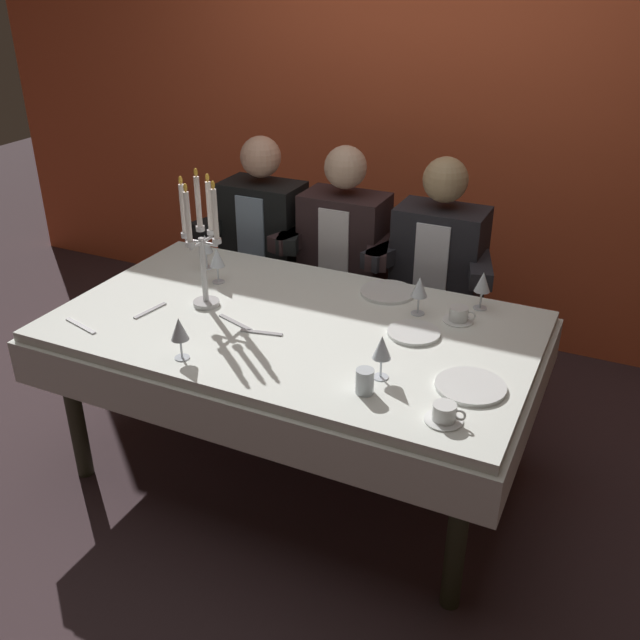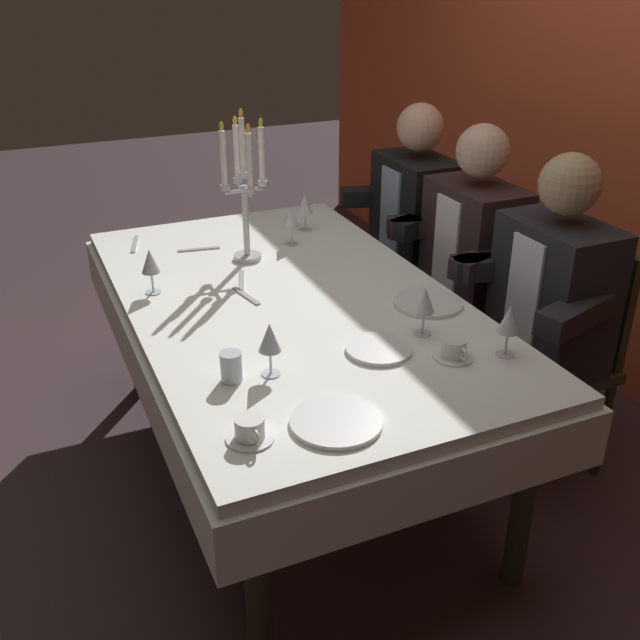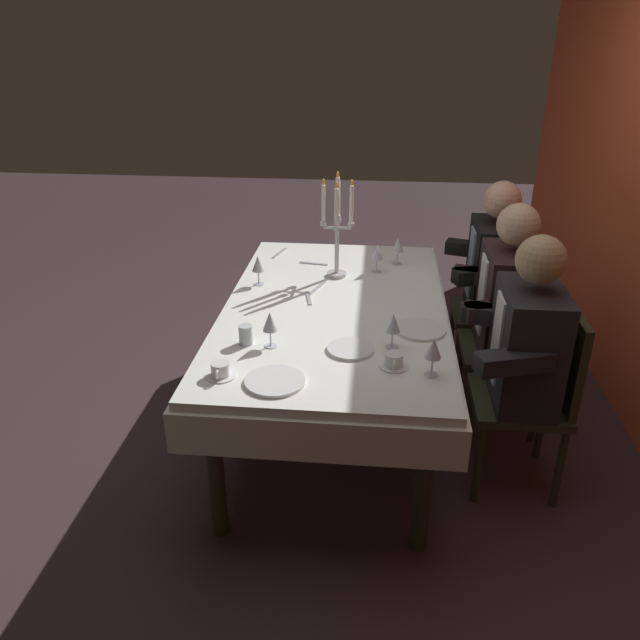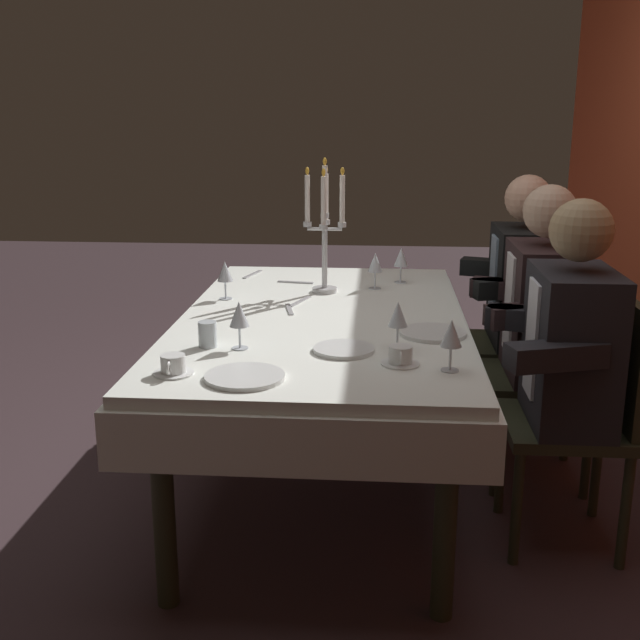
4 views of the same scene
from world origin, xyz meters
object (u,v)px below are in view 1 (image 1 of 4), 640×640
at_px(wine_glass_0, 179,330).
at_px(wine_glass_1, 205,245).
at_px(coffee_cup_1, 445,414).
at_px(dinner_plate_1, 388,292).
at_px(dinner_plate_2, 414,333).
at_px(dining_table, 294,348).
at_px(dinner_plate_0, 471,386).
at_px(wine_glass_5, 483,283).
at_px(seated_diner_2, 439,260).
at_px(water_tumbler_0, 365,381).
at_px(wine_glass_2, 419,288).
at_px(coffee_cup_0, 459,315).
at_px(wine_glass_3, 382,349).
at_px(wine_glass_4, 217,259).
at_px(seated_diner_1, 345,244).
at_px(seated_diner_0, 264,231).
at_px(candelabra, 201,243).

distance_m(wine_glass_0, wine_glass_1, 0.84).
bearing_deg(coffee_cup_1, dinner_plate_1, 121.23).
bearing_deg(dinner_plate_2, dining_table, -167.36).
bearing_deg(dinner_plate_2, wine_glass_0, -142.73).
xyz_separation_m(dinner_plate_0, wine_glass_5, (-0.12, 0.62, 0.11)).
bearing_deg(dinner_plate_2, seated_diner_2, 99.73).
relative_size(wine_glass_0, wine_glass_1, 1.00).
bearing_deg(water_tumbler_0, wine_glass_0, -173.92).
height_order(wine_glass_0, seated_diner_2, seated_diner_2).
height_order(wine_glass_2, coffee_cup_0, wine_glass_2).
distance_m(dinner_plate_1, coffee_cup_1, 0.95).
height_order(wine_glass_3, wine_glass_4, same).
relative_size(dinner_plate_0, coffee_cup_1, 1.83).
distance_m(water_tumbler_0, seated_diner_1, 1.39).
height_order(dining_table, seated_diner_2, seated_diner_2).
xyz_separation_m(dinner_plate_2, wine_glass_2, (-0.04, 0.18, 0.11)).
xyz_separation_m(wine_glass_4, water_tumbler_0, (0.94, -0.56, -0.07)).
bearing_deg(wine_glass_3, seated_diner_0, 134.27).
bearing_deg(coffee_cup_0, wine_glass_0, -139.06).
relative_size(wine_glass_1, water_tumbler_0, 1.86).
bearing_deg(dining_table, wine_glass_2, 33.57).
bearing_deg(wine_glass_2, seated_diner_2, 98.59).
bearing_deg(wine_glass_0, coffee_cup_0, 40.94).
xyz_separation_m(wine_glass_1, water_tumbler_0, (1.07, -0.68, -0.07)).
relative_size(dinner_plate_2, coffee_cup_0, 1.56).
bearing_deg(candelabra, dinner_plate_1, 33.83).
height_order(water_tumbler_0, seated_diner_0, seated_diner_0).
xyz_separation_m(candelabra, coffee_cup_1, (1.14, -0.38, -0.25)).
xyz_separation_m(wine_glass_2, coffee_cup_1, (0.31, -0.68, -0.09)).
distance_m(dinner_plate_1, seated_diner_0, 1.00).
xyz_separation_m(dinner_plate_2, wine_glass_0, (-0.70, -0.54, 0.11)).
distance_m(seated_diner_1, seated_diner_2, 0.50).
distance_m(wine_glass_3, water_tumbler_0, 0.13).
height_order(coffee_cup_1, seated_diner_2, seated_diner_2).
xyz_separation_m(candelabra, water_tumbler_0, (0.85, -0.34, -0.23)).
distance_m(coffee_cup_1, seated_diner_2, 1.35).
xyz_separation_m(dinner_plate_1, wine_glass_3, (0.22, -0.66, 0.11)).
xyz_separation_m(wine_glass_3, wine_glass_4, (-0.95, 0.45, 0.00)).
height_order(dinner_plate_1, seated_diner_1, seated_diner_1).
height_order(dinner_plate_2, wine_glass_4, wine_glass_4).
bearing_deg(dinner_plate_2, seated_diner_1, 129.03).
height_order(wine_glass_2, wine_glass_5, same).
bearing_deg(seated_diner_2, coffee_cup_1, -72.51).
xyz_separation_m(dinner_plate_0, wine_glass_0, (-1.00, -0.25, 0.11)).
height_order(dining_table, dinner_plate_2, dinner_plate_2).
distance_m(wine_glass_3, seated_diner_0, 1.58).
xyz_separation_m(dinner_plate_0, wine_glass_3, (-0.30, -0.07, 0.11)).
xyz_separation_m(wine_glass_5, water_tumbler_0, (-0.19, -0.80, -0.07)).
xyz_separation_m(coffee_cup_1, seated_diner_2, (-0.41, 1.29, -0.03)).
bearing_deg(water_tumbler_0, wine_glass_1, 147.84).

